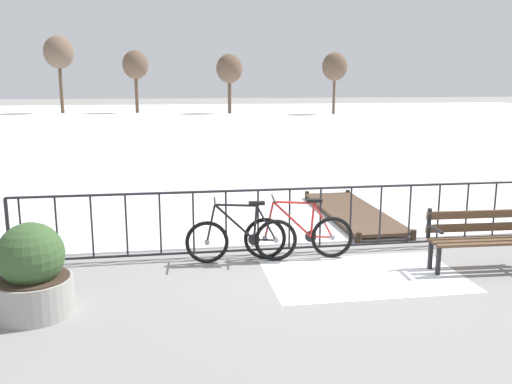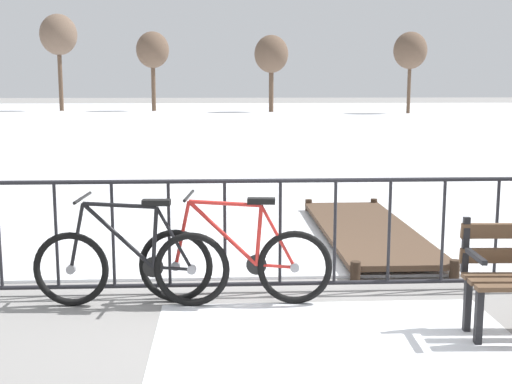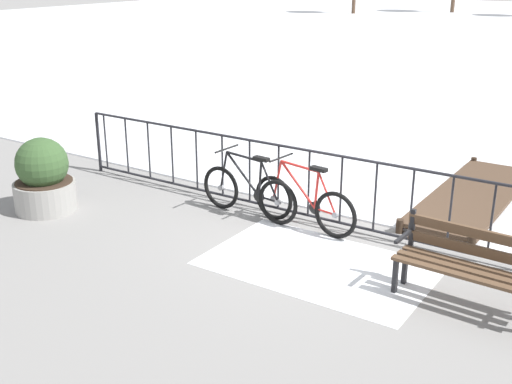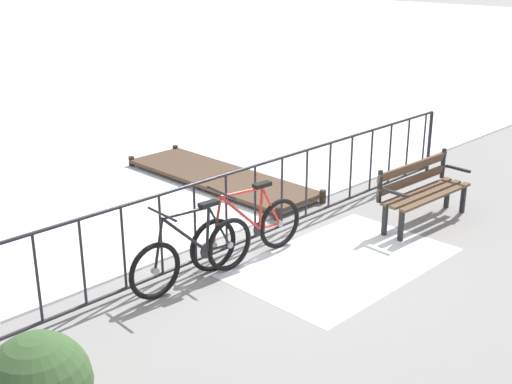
% 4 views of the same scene
% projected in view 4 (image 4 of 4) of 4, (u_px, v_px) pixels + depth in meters
% --- Properties ---
extents(ground_plane, '(160.00, 160.00, 0.00)m').
position_uv_depth(ground_plane, '(241.00, 247.00, 8.69)').
color(ground_plane, gray).
extents(snow_patch, '(2.77, 1.75, 0.01)m').
position_uv_depth(snow_patch, '(343.00, 262.00, 8.28)').
color(snow_patch, white).
rests_on(snow_patch, ground).
extents(railing_fence, '(9.06, 0.06, 1.07)m').
position_uv_depth(railing_fence, '(241.00, 207.00, 8.50)').
color(railing_fence, '#232328').
rests_on(railing_fence, ground).
extents(bicycle_near_railing, '(1.71, 0.52, 0.97)m').
position_uv_depth(bicycle_near_railing, '(248.00, 231.00, 8.26)').
color(bicycle_near_railing, black).
rests_on(bicycle_near_railing, ground).
extents(bicycle_second, '(1.71, 0.52, 0.97)m').
position_uv_depth(bicycle_second, '(194.00, 254.00, 7.63)').
color(bicycle_second, black).
rests_on(bicycle_second, ground).
extents(park_bench, '(1.62, 0.55, 0.89)m').
position_uv_depth(park_bench, '(421.00, 187.00, 9.36)').
color(park_bench, brown).
rests_on(park_bench, ground).
extents(wooden_dock, '(1.10, 3.64, 0.20)m').
position_uv_depth(wooden_dock, '(220.00, 177.00, 11.04)').
color(wooden_dock, '#4C3828').
rests_on(wooden_dock, ground).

